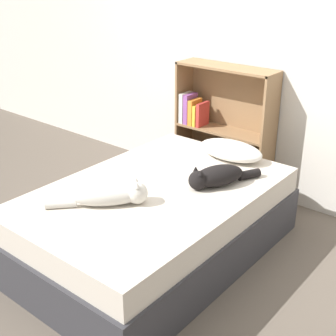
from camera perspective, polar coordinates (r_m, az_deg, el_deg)
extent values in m
plane|color=brown|center=(3.39, -1.55, -10.21)|extent=(8.00, 8.00, 0.00)
cube|color=silver|center=(3.97, 11.31, 14.02)|extent=(8.00, 0.06, 2.50)
cube|color=#333338|center=(3.30, -1.58, -7.84)|extent=(1.24, 1.90, 0.33)
cube|color=beige|center=(3.17, -1.63, -3.93)|extent=(1.20, 1.84, 0.18)
ellipsoid|color=white|center=(3.62, 7.65, 2.17)|extent=(0.52, 0.30, 0.13)
ellipsoid|color=beige|center=(2.92, -7.36, -3.47)|extent=(0.39, 0.40, 0.12)
sphere|color=beige|center=(2.92, -3.81, -3.06)|extent=(0.14, 0.14, 0.14)
cone|color=beige|center=(2.93, -3.91, -1.45)|extent=(0.04, 0.04, 0.03)
cone|color=beige|center=(2.86, -3.79, -2.10)|extent=(0.04, 0.04, 0.03)
cylinder|color=beige|center=(2.96, -12.93, -4.34)|extent=(0.17, 0.17, 0.05)
ellipsoid|color=black|center=(3.17, 6.17, -0.92)|extent=(0.32, 0.40, 0.14)
sphere|color=black|center=(3.10, 3.68, -1.51)|extent=(0.13, 0.13, 0.13)
cone|color=black|center=(3.04, 4.03, -0.59)|extent=(0.04, 0.04, 0.03)
cone|color=black|center=(3.10, 3.40, -0.09)|extent=(0.04, 0.04, 0.03)
cylinder|color=black|center=(3.31, 9.83, -0.77)|extent=(0.13, 0.18, 0.06)
cube|color=#8E6B47|center=(4.33, 2.00, 5.81)|extent=(0.02, 0.26, 1.11)
cube|color=#8E6B47|center=(3.90, 12.13, 3.19)|extent=(0.02, 0.26, 1.11)
cube|color=#8E6B47|center=(4.31, 6.46, -2.29)|extent=(0.88, 0.26, 0.02)
cube|color=#8E6B47|center=(3.95, 7.20, 12.09)|extent=(0.88, 0.26, 0.02)
cube|color=#8E6B47|center=(4.10, 6.81, 4.59)|extent=(0.84, 0.26, 0.02)
cube|color=#8E6B47|center=(4.19, 7.70, 5.00)|extent=(0.88, 0.02, 1.11)
cube|color=beige|center=(4.23, 2.19, 7.41)|extent=(0.04, 0.16, 0.27)
cube|color=#8C4C99|center=(4.20, 2.73, 7.26)|extent=(0.04, 0.16, 0.26)
cube|color=orange|center=(4.18, 3.28, 6.87)|extent=(0.04, 0.16, 0.22)
cube|color=gold|center=(4.16, 3.77, 6.51)|extent=(0.03, 0.16, 0.19)
cube|color=#B7332D|center=(4.14, 4.24, 6.55)|extent=(0.03, 0.16, 0.21)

